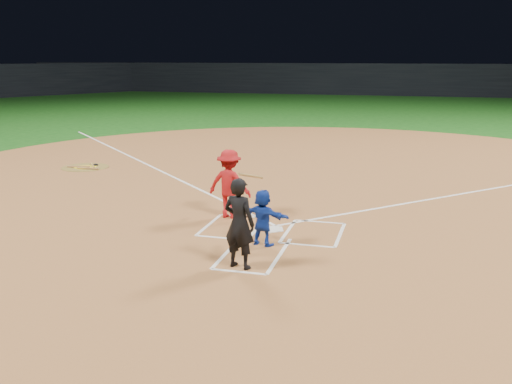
% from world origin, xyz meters
% --- Properties ---
extents(ground, '(120.00, 120.00, 0.00)m').
position_xyz_m(ground, '(0.00, 0.00, 0.00)').
color(ground, '#134812').
rests_on(ground, ground).
extents(home_plate_dirt, '(28.00, 28.00, 0.01)m').
position_xyz_m(home_plate_dirt, '(0.00, 6.00, 0.01)').
color(home_plate_dirt, brown).
rests_on(home_plate_dirt, ground).
extents(stadium_wall_far, '(80.00, 1.20, 3.20)m').
position_xyz_m(stadium_wall_far, '(0.00, 48.00, 1.60)').
color(stadium_wall_far, black).
rests_on(stadium_wall_far, ground).
extents(home_plate, '(0.60, 0.60, 0.02)m').
position_xyz_m(home_plate, '(0.00, 0.00, 0.02)').
color(home_plate, white).
rests_on(home_plate, home_plate_dirt).
extents(on_deck_circle, '(1.70, 1.70, 0.01)m').
position_xyz_m(on_deck_circle, '(-8.43, 5.67, 0.02)').
color(on_deck_circle, brown).
rests_on(on_deck_circle, home_plate_dirt).
extents(on_deck_logo, '(0.80, 0.80, 0.00)m').
position_xyz_m(on_deck_logo, '(-8.43, 5.67, 0.02)').
color(on_deck_logo, yellow).
rests_on(on_deck_logo, on_deck_circle).
extents(on_deck_bat_a, '(0.56, 0.70, 0.06)m').
position_xyz_m(on_deck_bat_a, '(-8.28, 5.92, 0.05)').
color(on_deck_bat_a, '#AA803E').
rests_on(on_deck_bat_a, on_deck_circle).
extents(on_deck_bat_b, '(0.83, 0.27, 0.06)m').
position_xyz_m(on_deck_bat_b, '(-8.63, 5.57, 0.05)').
color(on_deck_bat_b, brown).
rests_on(on_deck_bat_b, on_deck_circle).
extents(on_deck_bat_c, '(0.84, 0.10, 0.06)m').
position_xyz_m(on_deck_bat_c, '(-8.13, 5.37, 0.05)').
color(on_deck_bat_c, '#976437').
rests_on(on_deck_bat_c, on_deck_circle).
extents(bat_weight_donut, '(0.19, 0.19, 0.05)m').
position_xyz_m(bat_weight_donut, '(-8.23, 6.07, 0.05)').
color(bat_weight_donut, black).
rests_on(bat_weight_donut, on_deck_circle).
extents(catcher, '(1.20, 0.68, 1.24)m').
position_xyz_m(catcher, '(0.05, -1.14, 0.63)').
color(catcher, '#1436A8').
rests_on(catcher, home_plate_dirt).
extents(umpire, '(0.74, 0.59, 1.78)m').
position_xyz_m(umpire, '(-0.05, -2.56, 0.90)').
color(umpire, black).
rests_on(umpire, home_plate_dirt).
extents(chalk_markings, '(28.35, 17.32, 0.01)m').
position_xyz_m(chalk_markings, '(0.00, 5.29, 0.01)').
color(chalk_markings, white).
rests_on(chalk_markings, home_plate_dirt).
extents(batter_at_plate, '(1.41, 0.92, 1.73)m').
position_xyz_m(batter_at_plate, '(-1.30, 0.76, 0.88)').
color(batter_at_plate, '#A61215').
rests_on(batter_at_plate, home_plate_dirt).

